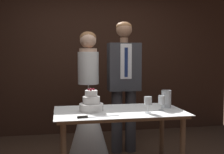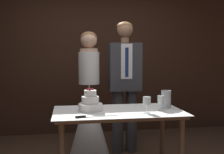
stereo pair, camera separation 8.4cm
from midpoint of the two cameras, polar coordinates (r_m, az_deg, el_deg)
wall_back at (r=4.90m, az=-3.14°, el=5.15°), size 5.03×0.12×2.81m
cake_table at (r=3.05m, az=2.07°, el=-8.51°), size 1.38×0.77×0.76m
tiered_cake at (r=3.00m, az=-3.63°, el=-5.35°), size 0.26×0.26×0.24m
cake_knife at (r=2.71m, az=-3.90°, el=-8.02°), size 0.42×0.08×0.02m
wine_glass_near at (r=2.91m, az=7.91°, el=-5.01°), size 0.08×0.08×0.17m
wine_glass_middle at (r=3.06m, az=10.67°, el=-4.69°), size 0.07×0.07×0.16m
hurricane_candle at (r=3.23m, az=11.64°, el=-4.51°), size 0.11×0.11×0.20m
bride at (r=3.84m, az=-4.01°, el=-6.51°), size 0.54×0.54×1.66m
groom at (r=3.85m, az=3.23°, el=-0.35°), size 0.43×0.25×1.80m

